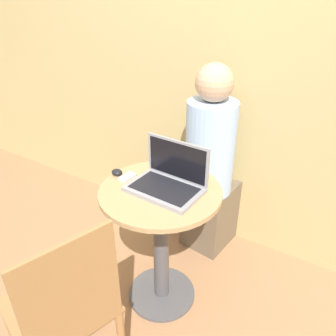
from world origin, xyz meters
name	(u,v)px	position (x,y,z in m)	size (l,w,h in m)	color
ground_plane	(162,294)	(0.00, 0.00, 0.00)	(12.00, 12.00, 0.00)	#9E704C
back_wall	(230,48)	(0.00, 0.76, 1.30)	(7.00, 0.05, 2.60)	tan
round_table	(161,229)	(0.00, 0.00, 0.50)	(0.61, 0.61, 0.74)	#4C4C51
laptop	(169,180)	(0.03, 0.03, 0.79)	(0.36, 0.25, 0.23)	gray
cell_phone	(128,177)	(-0.20, 0.00, 0.75)	(0.06, 0.09, 0.02)	silver
computer_mouse	(117,172)	(-0.27, 0.00, 0.76)	(0.06, 0.05, 0.03)	black
chair_empty	(66,311)	(-0.07, -0.60, 0.46)	(0.50, 0.50, 0.90)	#9E7042
person_seated	(212,175)	(0.02, 0.58, 0.54)	(0.33, 0.48, 1.26)	brown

